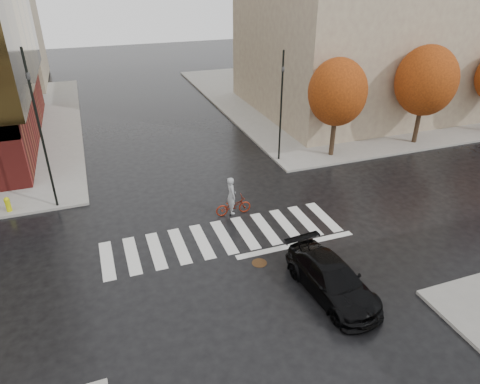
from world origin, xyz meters
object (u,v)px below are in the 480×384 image
Objects in this scene: sedan at (332,279)px; traffic_light_ne at (281,100)px; traffic_light_nw at (38,120)px; fire_hydrant at (8,204)px; cyclist at (233,202)px.

traffic_light_ne is at bearing 69.54° from sedan.
traffic_light_nw is (-10.41, 11.07, 4.28)m from sedan.
traffic_light_ne reaches higher than sedan.
sedan is 13.62m from traffic_light_ne.
traffic_light_ne is (3.51, 12.70, 3.45)m from sedan.
traffic_light_ne is 8.62× the size of fire_hydrant.
cyclist is 11.84m from fire_hydrant.
traffic_light_nw reaches higher than cyclist.
cyclist is 8.32m from traffic_light_ne.
cyclist is at bearing 53.56° from traffic_light_nw.
traffic_light_ne reaches higher than cyclist.
traffic_light_ne is at bearing 4.99° from fire_hydrant.
sedan is at bearing -41.39° from fire_hydrant.
traffic_light_nw reaches higher than traffic_light_ne.
sedan is 2.24× the size of cyclist.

